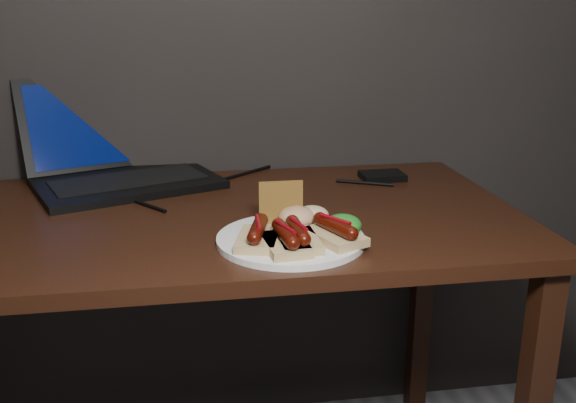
# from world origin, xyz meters

# --- Properties ---
(desk) EXTENTS (1.40, 0.70, 0.75)m
(desk) POSITION_xyz_m (0.00, 1.38, 0.66)
(desk) COLOR black
(desk) RESTS_ON ground
(laptop) EXTENTS (0.51, 0.48, 0.25)m
(laptop) POSITION_xyz_m (-0.16, 1.67, 0.80)
(laptop) COLOR black
(laptop) RESTS_ON desk
(hard_drive) EXTENTS (0.11, 0.08, 0.02)m
(hard_drive) POSITION_xyz_m (0.49, 1.58, 0.76)
(hard_drive) COLOR black
(hard_drive) RESTS_ON desk
(desk_cables) EXTENTS (1.07, 0.39, 0.01)m
(desk_cables) POSITION_xyz_m (-0.04, 1.54, 0.75)
(desk_cables) COLOR black
(desk_cables) RESTS_ON desk
(plate) EXTENTS (0.32, 0.32, 0.01)m
(plate) POSITION_xyz_m (0.19, 1.19, 0.76)
(plate) COLOR white
(plate) RESTS_ON desk
(bread_sausage_left) EXTENTS (0.10, 0.13, 0.04)m
(bread_sausage_left) POSITION_xyz_m (0.13, 1.16, 0.78)
(bread_sausage_left) COLOR #E2BE85
(bread_sausage_left) RESTS_ON plate
(bread_sausage_center) EXTENTS (0.07, 0.12, 0.04)m
(bread_sausage_center) POSITION_xyz_m (0.19, 1.14, 0.78)
(bread_sausage_center) COLOR #E2BE85
(bread_sausage_center) RESTS_ON plate
(bread_sausage_right) EXTENTS (0.11, 0.13, 0.04)m
(bread_sausage_right) POSITION_xyz_m (0.26, 1.15, 0.78)
(bread_sausage_right) COLOR #E2BE85
(bread_sausage_right) RESTS_ON plate
(bread_sausage_extra) EXTENTS (0.08, 0.12, 0.04)m
(bread_sausage_extra) POSITION_xyz_m (0.17, 1.13, 0.78)
(bread_sausage_extra) COLOR #E2BE85
(bread_sausage_extra) RESTS_ON plate
(crispbread) EXTENTS (0.09, 0.01, 0.08)m
(crispbread) POSITION_xyz_m (0.18, 1.26, 0.80)
(crispbread) COLOR #AD792F
(crispbread) RESTS_ON plate
(salad_greens) EXTENTS (0.07, 0.07, 0.04)m
(salad_greens) POSITION_xyz_m (0.29, 1.18, 0.78)
(salad_greens) COLOR #1B5A12
(salad_greens) RESTS_ON plate
(salsa_mound) EXTENTS (0.07, 0.07, 0.04)m
(salsa_mound) POSITION_xyz_m (0.21, 1.24, 0.78)
(salsa_mound) COLOR #952D0E
(salsa_mound) RESTS_ON plate
(coleslaw_mound) EXTENTS (0.06, 0.06, 0.04)m
(coleslaw_mound) POSITION_xyz_m (0.24, 1.25, 0.78)
(coleslaw_mound) COLOR beige
(coleslaw_mound) RESTS_ON plate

